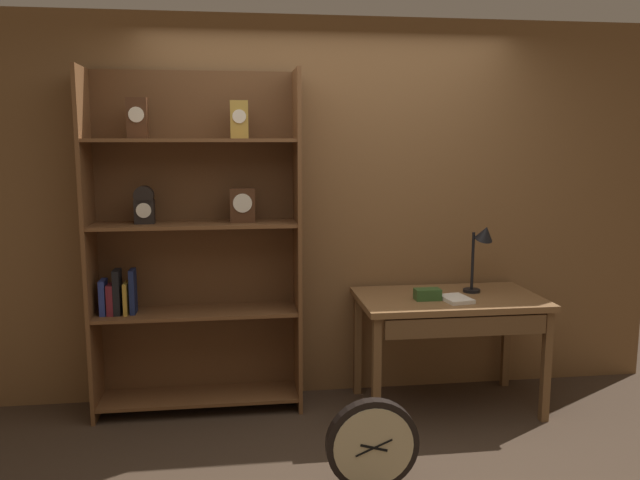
# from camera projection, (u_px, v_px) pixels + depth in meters

# --- Properties ---
(back_wood_panel) EXTENTS (4.80, 0.05, 2.60)m
(back_wood_panel) POSITION_uv_depth(u_px,v_px,m) (329.00, 210.00, 4.42)
(back_wood_panel) COLOR brown
(back_wood_panel) RESTS_ON ground
(bookshelf) EXTENTS (1.34, 0.36, 2.23)m
(bookshelf) POSITION_uv_depth(u_px,v_px,m) (193.00, 247.00, 4.14)
(bookshelf) COLOR brown
(bookshelf) RESTS_ON ground
(workbench) EXTENTS (1.20, 0.71, 0.77)m
(workbench) POSITION_uv_depth(u_px,v_px,m) (450.00, 310.00, 4.18)
(workbench) COLOR brown
(workbench) RESTS_ON ground
(desk_lamp) EXTENTS (0.19, 0.19, 0.47)m
(desk_lamp) POSITION_uv_depth(u_px,v_px,m) (482.00, 244.00, 4.22)
(desk_lamp) COLOR black
(desk_lamp) RESTS_ON workbench
(toolbox_small) EXTENTS (0.17, 0.09, 0.07)m
(toolbox_small) POSITION_uv_depth(u_px,v_px,m) (427.00, 294.00, 4.09)
(toolbox_small) COLOR #2D5123
(toolbox_small) RESTS_ON workbench
(open_repair_manual) EXTENTS (0.19, 0.24, 0.02)m
(open_repair_manual) POSITION_uv_depth(u_px,v_px,m) (456.00, 299.00, 4.06)
(open_repair_manual) COLOR silver
(open_repair_manual) RESTS_ON workbench
(round_clock_large) EXTENTS (0.47, 0.11, 0.51)m
(round_clock_large) POSITION_uv_depth(u_px,v_px,m) (372.00, 447.00, 3.18)
(round_clock_large) COLOR black
(round_clock_large) RESTS_ON ground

